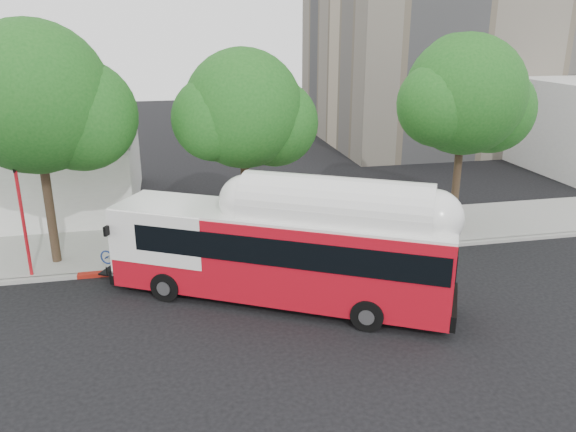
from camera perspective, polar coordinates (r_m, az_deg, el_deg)
The scene contains 9 objects.
ground at distance 20.28m, azimuth 1.04°, elevation -8.83°, with size 120.00×120.00×0.00m, color black.
sidewalk at distance 26.07m, azimuth -2.21°, elevation -2.21°, with size 60.00×5.00×0.15m, color gray.
curb_strip at distance 23.70m, azimuth -1.11°, elevation -4.40°, with size 60.00×0.30×0.15m, color gray.
red_curb_segment at distance 23.36m, azimuth -8.38°, elevation -4.95°, with size 10.00×0.32×0.16m, color maroon.
street_tree_left at distance 23.63m, azimuth -23.17°, elevation 10.50°, with size 6.67×5.80×9.74m.
street_tree_mid at distance 24.07m, azimuth -3.62°, elevation 10.39°, with size 5.75×5.00×8.62m.
street_tree_right at distance 27.20m, azimuth 18.25°, elevation 11.21°, with size 6.21×5.40×9.18m.
transit_bus at distance 19.73m, azimuth -0.69°, elevation -3.96°, with size 12.30×8.10×3.79m.
signal_pole at distance 23.55m, azimuth -25.29°, elevation -0.52°, with size 0.13×0.43×4.57m.
Camera 1 is at (-4.14, -17.50, 9.38)m, focal length 35.00 mm.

